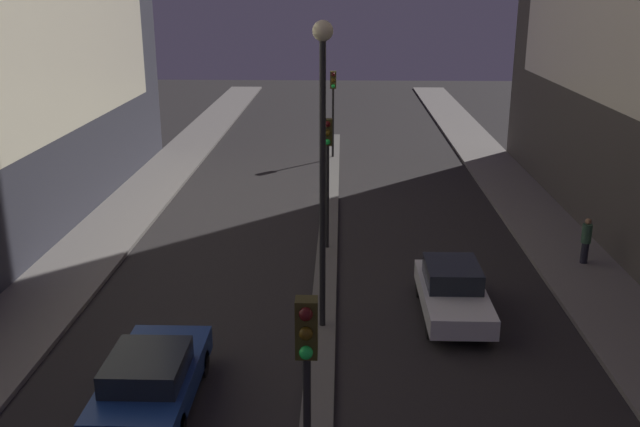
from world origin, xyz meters
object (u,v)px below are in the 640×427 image
at_px(car_left_lane, 151,378).
at_px(traffic_light_far, 333,95).
at_px(pedestrian_on_right_sidewalk, 586,240).
at_px(traffic_light_mid, 327,155).
at_px(car_right_lane, 453,291).
at_px(traffic_light_near, 307,376).
at_px(street_lamp, 323,129).

bearing_deg(car_left_lane, traffic_light_far, 81.39).
xyz_separation_m(traffic_light_far, pedestrian_on_right_sidewalk, (8.55, -15.33, -2.51)).
bearing_deg(car_left_lane, traffic_light_mid, 69.92).
xyz_separation_m(traffic_light_mid, car_right_lane, (3.64, -5.05, -2.74)).
bearing_deg(traffic_light_near, street_lamp, 90.00).
bearing_deg(traffic_light_mid, street_lamp, -90.00).
bearing_deg(pedestrian_on_right_sidewalk, traffic_light_far, 119.15).
bearing_deg(car_right_lane, car_left_lane, -146.01).
xyz_separation_m(street_lamp, car_right_lane, (3.64, 1.00, -4.78)).
height_order(traffic_light_near, traffic_light_mid, same).
distance_m(traffic_light_mid, traffic_light_far, 14.08).
xyz_separation_m(traffic_light_near, street_lamp, (0.00, 8.36, 2.04)).
distance_m(car_left_lane, pedestrian_on_right_sidewalk, 14.98).
height_order(traffic_light_near, traffic_light_far, same).
bearing_deg(traffic_light_mid, pedestrian_on_right_sidewalk, -8.31).
height_order(traffic_light_mid, street_lamp, street_lamp).
height_order(street_lamp, car_left_lane, street_lamp).
height_order(traffic_light_near, pedestrian_on_right_sidewalk, traffic_light_near).
distance_m(traffic_light_far, car_left_lane, 24.46).
bearing_deg(traffic_light_mid, car_right_lane, -54.21).
bearing_deg(traffic_light_far, street_lamp, -90.00).
distance_m(traffic_light_mid, pedestrian_on_right_sidewalk, 9.00).
distance_m(traffic_light_near, car_right_lane, 10.40).
relative_size(traffic_light_far, car_left_lane, 1.07).
bearing_deg(traffic_light_mid, traffic_light_near, -90.00).
relative_size(traffic_light_near, traffic_light_mid, 1.00).
relative_size(street_lamp, car_right_lane, 1.88).
xyz_separation_m(traffic_light_far, car_left_lane, (-3.64, -24.03, -2.75)).
distance_m(street_lamp, car_left_lane, 7.17).
height_order(traffic_light_far, car_left_lane, traffic_light_far).
bearing_deg(traffic_light_far, traffic_light_mid, -90.00).
bearing_deg(street_lamp, car_left_lane, -132.93).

